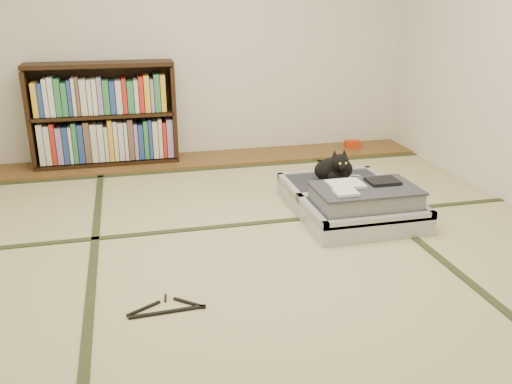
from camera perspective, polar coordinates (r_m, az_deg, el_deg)
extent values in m
plane|color=#C9B986|center=(3.35, 0.59, -6.09)|extent=(4.50, 4.50, 0.00)
cube|color=brown|center=(5.18, -4.88, 3.51)|extent=(4.00, 0.50, 0.02)
cube|color=red|center=(5.60, 10.12, 5.00)|extent=(0.16, 0.11, 0.07)
plane|color=silver|center=(5.23, -5.72, 16.89)|extent=(4.00, 0.00, 4.00)
cube|color=#2D381E|center=(3.27, -16.79, -7.59)|extent=(0.05, 4.50, 0.01)
cube|color=#2D381E|center=(3.70, 15.81, -4.19)|extent=(0.05, 4.50, 0.01)
cube|color=#2D381E|center=(3.70, -0.94, -3.39)|extent=(4.00, 0.05, 0.01)
cube|color=#2D381E|center=(4.90, -4.32, 2.48)|extent=(4.00, 0.05, 0.01)
cube|color=black|center=(5.15, -22.66, 7.22)|extent=(0.04, 0.29, 0.82)
cube|color=black|center=(5.10, -8.71, 8.42)|extent=(0.04, 0.29, 0.82)
cube|color=black|center=(5.19, -15.28, 3.13)|extent=(1.28, 0.29, 0.04)
cube|color=black|center=(5.02, -16.20, 12.78)|extent=(1.28, 0.29, 0.04)
cube|color=black|center=(5.09, -15.73, 7.85)|extent=(1.22, 0.29, 0.03)
cube|color=black|center=(5.22, -15.70, 8.17)|extent=(1.28, 0.02, 0.82)
cube|color=gray|center=(5.12, -15.50, 5.43)|extent=(1.15, 0.20, 0.35)
cube|color=gray|center=(5.04, -15.93, 9.92)|extent=(1.15, 0.20, 0.31)
cube|color=silver|center=(3.72, 11.27, -2.59)|extent=(0.78, 0.52, 0.13)
cube|color=#2A2B31|center=(3.71, 11.31, -2.09)|extent=(0.69, 0.43, 0.10)
cube|color=silver|center=(3.50, 12.96, -2.94)|extent=(0.78, 0.04, 0.05)
cube|color=silver|center=(3.90, 9.91, -0.32)|extent=(0.78, 0.04, 0.05)
cube|color=silver|center=(3.56, 5.97, -2.09)|extent=(0.04, 0.52, 0.05)
cube|color=silver|center=(3.86, 16.31, -1.05)|extent=(0.04, 0.52, 0.05)
cube|color=silver|center=(4.16, 8.35, 0.04)|extent=(0.78, 0.52, 0.13)
cube|color=#2A2B31|center=(4.15, 8.37, 0.50)|extent=(0.69, 0.43, 0.10)
cube|color=silver|center=(3.93, 9.67, -0.11)|extent=(0.78, 0.04, 0.05)
cube|color=silver|center=(4.35, 7.24, 1.98)|extent=(0.78, 0.04, 0.05)
cube|color=silver|center=(4.02, 3.53, 0.59)|extent=(0.04, 0.52, 0.05)
cube|color=silver|center=(4.29, 12.96, 1.35)|extent=(0.04, 0.52, 0.05)
cylinder|color=black|center=(3.91, 9.79, -0.14)|extent=(0.70, 0.02, 0.02)
cube|color=#9C9588|center=(3.68, 11.41, -0.73)|extent=(0.66, 0.40, 0.13)
cube|color=#3B3B43|center=(3.65, 11.49, 0.41)|extent=(0.68, 0.42, 0.02)
cube|color=silver|center=(3.64, 9.40, 0.83)|extent=(0.23, 0.19, 0.02)
cube|color=black|center=(3.75, 13.19, 1.14)|extent=(0.21, 0.17, 0.02)
cube|color=silver|center=(3.48, 9.44, -0.06)|extent=(0.14, 0.12, 0.02)
cube|color=white|center=(3.42, 9.52, -4.40)|extent=(0.06, 0.01, 0.04)
cube|color=white|center=(3.48, 11.40, -4.38)|extent=(0.05, 0.01, 0.04)
cube|color=orange|center=(3.63, 16.62, -3.53)|extent=(0.05, 0.01, 0.04)
cube|color=#197F33|center=(3.59, 15.64, -3.36)|extent=(0.04, 0.01, 0.03)
ellipsoid|color=black|center=(4.11, 8.15, 2.34)|extent=(0.30, 0.20, 0.19)
ellipsoid|color=black|center=(4.04, 8.59, 1.69)|extent=(0.15, 0.11, 0.11)
ellipsoid|color=black|center=(3.98, 8.84, 3.11)|extent=(0.13, 0.12, 0.12)
sphere|color=black|center=(3.94, 9.11, 2.61)|extent=(0.06, 0.06, 0.06)
cone|color=black|center=(3.96, 8.28, 4.02)|extent=(0.05, 0.06, 0.06)
cone|color=black|center=(3.99, 9.28, 4.08)|extent=(0.05, 0.06, 0.06)
sphere|color=#A5BF33|center=(3.92, 8.84, 2.97)|extent=(0.02, 0.02, 0.02)
sphere|color=#A5BF33|center=(3.93, 9.46, 3.01)|extent=(0.02, 0.02, 0.02)
cylinder|color=black|center=(4.25, 8.95, 1.94)|extent=(0.18, 0.11, 0.03)
torus|color=white|center=(4.21, 10.35, 1.42)|extent=(0.11, 0.11, 0.01)
torus|color=white|center=(4.20, 10.45, 1.56)|extent=(0.09, 0.09, 0.01)
cube|color=black|center=(2.76, -9.27, -12.33)|extent=(0.38, 0.04, 0.01)
cube|color=black|center=(2.81, -11.75, -11.92)|extent=(0.17, 0.11, 0.01)
cube|color=black|center=(2.82, -7.02, -11.50)|extent=(0.15, 0.13, 0.01)
cylinder|color=black|center=(2.87, -9.51, -10.94)|extent=(0.02, 0.07, 0.01)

